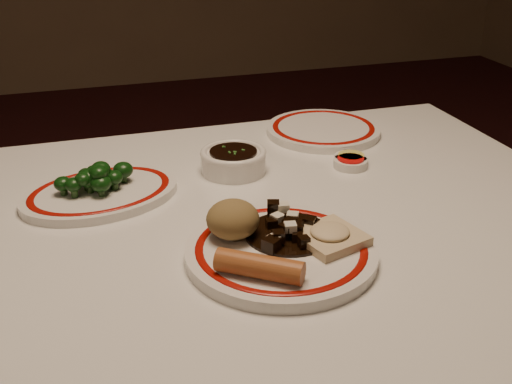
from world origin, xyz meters
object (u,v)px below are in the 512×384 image
object	(u,v)px
spring_roll	(259,266)
broccoli_plate	(100,193)
fried_wonton	(330,236)
soy_bowl	(233,162)
rice_mound	(233,219)
broccoli_pile	(97,178)
dining_table	(247,269)
stirfry_heap	(288,230)
main_plate	(281,252)

from	to	relation	value
spring_roll	broccoli_plate	xyz separation A→B (m)	(-0.18, 0.34, -0.02)
spring_roll	fried_wonton	world-z (taller)	spring_roll
spring_roll	soy_bowl	xyz separation A→B (m)	(0.07, 0.38, -0.01)
rice_mound	broccoli_pile	bearing A→B (deg)	128.20
dining_table	stirfry_heap	world-z (taller)	stirfry_heap
rice_mound	dining_table	bearing A→B (deg)	60.27
fried_wonton	broccoli_pile	world-z (taller)	broccoli_pile
stirfry_heap	soy_bowl	world-z (taller)	stirfry_heap
spring_roll	soy_bowl	bearing A→B (deg)	25.39
main_plate	fried_wonton	distance (m)	0.07
main_plate	fried_wonton	xyz separation A→B (m)	(0.07, -0.01, 0.02)
main_plate	rice_mound	world-z (taller)	rice_mound
dining_table	spring_roll	distance (m)	0.23
rice_mound	stirfry_heap	xyz separation A→B (m)	(0.08, -0.02, -0.02)
spring_roll	broccoli_plate	distance (m)	0.38
main_plate	spring_roll	xyz separation A→B (m)	(-0.05, -0.06, 0.02)
dining_table	rice_mound	size ratio (longest dim) A/B	15.48
main_plate	broccoli_pile	bearing A→B (deg)	130.27
dining_table	fried_wonton	bearing A→B (deg)	-56.74
fried_wonton	dining_table	bearing A→B (deg)	123.26
main_plate	stirfry_heap	world-z (taller)	stirfry_heap
soy_bowl	broccoli_plate	bearing A→B (deg)	-170.94
dining_table	spring_roll	size ratio (longest dim) A/B	10.22
fried_wonton	stirfry_heap	size ratio (longest dim) A/B	0.84
rice_mound	fried_wonton	bearing A→B (deg)	-24.16
soy_bowl	stirfry_heap	bearing A→B (deg)	-89.26
rice_mound	soy_bowl	distance (m)	0.28
stirfry_heap	soy_bowl	bearing A→B (deg)	90.74
main_plate	stirfry_heap	bearing A→B (deg)	54.50
main_plate	stirfry_heap	size ratio (longest dim) A/B	2.70
broccoli_pile	stirfry_heap	bearing A→B (deg)	-43.92
broccoli_plate	dining_table	bearing A→B (deg)	-35.51
stirfry_heap	broccoli_plate	bearing A→B (deg)	135.29
dining_table	broccoli_plate	distance (m)	0.28
rice_mound	broccoli_plate	world-z (taller)	rice_mound
dining_table	rice_mound	bearing A→B (deg)	-119.73
broccoli_pile	fried_wonton	bearing A→B (deg)	-42.72
dining_table	spring_roll	bearing A→B (deg)	-101.44
rice_mound	broccoli_plate	bearing A→B (deg)	127.24
spring_roll	broccoli_pile	distance (m)	0.38
rice_mound	soy_bowl	xyz separation A→B (m)	(0.07, 0.27, -0.03)
main_plate	rice_mound	xyz separation A→B (m)	(-0.06, 0.05, 0.04)
stirfry_heap	dining_table	bearing A→B (deg)	110.77
main_plate	soy_bowl	xyz separation A→B (m)	(0.02, 0.32, 0.01)
main_plate	broccoli_plate	distance (m)	0.36
stirfry_heap	broccoli_pile	xyz separation A→B (m)	(-0.25, 0.24, 0.01)
rice_mound	stirfry_heap	world-z (taller)	rice_mound
rice_mound	soy_bowl	world-z (taller)	rice_mound
spring_roll	broccoli_plate	size ratio (longest dim) A/B	0.38
spring_roll	fried_wonton	size ratio (longest dim) A/B	1.07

